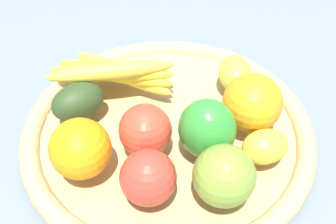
{
  "coord_description": "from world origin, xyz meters",
  "views": [
    {
      "loc": [
        -0.32,
        0.25,
        0.45
      ],
      "look_at": [
        0.0,
        0.0,
        0.05
      ],
      "focal_mm": 43.23,
      "sensor_mm": 36.0,
      "label": 1
    }
  ],
  "objects_px": {
    "lemon_1": "(265,147)",
    "bell_pepper": "(207,129)",
    "apple_2": "(148,178)",
    "orange_1": "(252,103)",
    "orange_0": "(81,150)",
    "apple_1": "(224,176)",
    "lemon_0": "(235,74)",
    "banana_bunch": "(114,73)",
    "avocado": "(78,102)",
    "apple_0": "(145,130)"
  },
  "relations": [
    {
      "from": "bell_pepper",
      "to": "orange_0",
      "type": "bearing_deg",
      "value": 29.61
    },
    {
      "from": "apple_2",
      "to": "orange_1",
      "type": "relative_size",
      "value": 0.82
    },
    {
      "from": "apple_2",
      "to": "lemon_1",
      "type": "bearing_deg",
      "value": -106.74
    },
    {
      "from": "avocado",
      "to": "lemon_0",
      "type": "bearing_deg",
      "value": -112.06
    },
    {
      "from": "lemon_1",
      "to": "bell_pepper",
      "type": "bearing_deg",
      "value": 42.99
    },
    {
      "from": "apple_0",
      "to": "orange_1",
      "type": "xyz_separation_m",
      "value": [
        -0.05,
        -0.14,
        0.01
      ]
    },
    {
      "from": "lemon_1",
      "to": "bell_pepper",
      "type": "relative_size",
      "value": 0.72
    },
    {
      "from": "apple_0",
      "to": "apple_1",
      "type": "relative_size",
      "value": 0.93
    },
    {
      "from": "lemon_0",
      "to": "lemon_1",
      "type": "bearing_deg",
      "value": 150.75
    },
    {
      "from": "lemon_1",
      "to": "apple_0",
      "type": "distance_m",
      "value": 0.15
    },
    {
      "from": "avocado",
      "to": "banana_bunch",
      "type": "bearing_deg",
      "value": -75.98
    },
    {
      "from": "lemon_1",
      "to": "apple_1",
      "type": "distance_m",
      "value": 0.08
    },
    {
      "from": "lemon_0",
      "to": "orange_0",
      "type": "distance_m",
      "value": 0.27
    },
    {
      "from": "orange_0",
      "to": "lemon_1",
      "type": "bearing_deg",
      "value": -122.92
    },
    {
      "from": "orange_0",
      "to": "apple_1",
      "type": "distance_m",
      "value": 0.17
    },
    {
      "from": "lemon_0",
      "to": "bell_pepper",
      "type": "relative_size",
      "value": 0.79
    },
    {
      "from": "banana_bunch",
      "to": "orange_0",
      "type": "relative_size",
      "value": 2.38
    },
    {
      "from": "bell_pepper",
      "to": "apple_1",
      "type": "distance_m",
      "value": 0.07
    },
    {
      "from": "lemon_1",
      "to": "apple_2",
      "type": "bearing_deg",
      "value": 73.26
    },
    {
      "from": "lemon_1",
      "to": "apple_0",
      "type": "bearing_deg",
      "value": 45.81
    },
    {
      "from": "bell_pepper",
      "to": "apple_0",
      "type": "height_order",
      "value": "bell_pepper"
    },
    {
      "from": "apple_2",
      "to": "avocado",
      "type": "xyz_separation_m",
      "value": [
        0.17,
        -0.0,
        -0.01
      ]
    },
    {
      "from": "apple_2",
      "to": "lemon_0",
      "type": "bearing_deg",
      "value": -69.67
    },
    {
      "from": "orange_0",
      "to": "orange_1",
      "type": "height_order",
      "value": "orange_1"
    },
    {
      "from": "bell_pepper",
      "to": "orange_1",
      "type": "xyz_separation_m",
      "value": [
        0.0,
        -0.08,
        -0.0
      ]
    },
    {
      "from": "apple_0",
      "to": "avocado",
      "type": "distance_m",
      "value": 0.12
    },
    {
      "from": "banana_bunch",
      "to": "bell_pepper",
      "type": "height_order",
      "value": "bell_pepper"
    },
    {
      "from": "banana_bunch",
      "to": "orange_0",
      "type": "height_order",
      "value": "orange_0"
    },
    {
      "from": "apple_0",
      "to": "avocado",
      "type": "xyz_separation_m",
      "value": [
        0.11,
        0.04,
        -0.01
      ]
    },
    {
      "from": "apple_2",
      "to": "bell_pepper",
      "type": "distance_m",
      "value": 0.1
    },
    {
      "from": "lemon_0",
      "to": "apple_1",
      "type": "relative_size",
      "value": 0.91
    },
    {
      "from": "banana_bunch",
      "to": "apple_2",
      "type": "relative_size",
      "value": 2.72
    },
    {
      "from": "avocado",
      "to": "bell_pepper",
      "type": "bearing_deg",
      "value": -148.76
    },
    {
      "from": "apple_2",
      "to": "orange_1",
      "type": "distance_m",
      "value": 0.18
    },
    {
      "from": "orange_1",
      "to": "banana_bunch",
      "type": "bearing_deg",
      "value": 30.95
    },
    {
      "from": "orange_1",
      "to": "apple_1",
      "type": "bearing_deg",
      "value": 119.63
    },
    {
      "from": "lemon_1",
      "to": "apple_0",
      "type": "height_order",
      "value": "apple_0"
    },
    {
      "from": "orange_0",
      "to": "avocado",
      "type": "bearing_deg",
      "value": -25.23
    },
    {
      "from": "lemon_1",
      "to": "orange_0",
      "type": "relative_size",
      "value": 0.8
    },
    {
      "from": "bell_pepper",
      "to": "orange_0",
      "type": "xyz_separation_m",
      "value": [
        0.07,
        0.14,
        -0.0
      ]
    },
    {
      "from": "apple_0",
      "to": "lemon_1",
      "type": "bearing_deg",
      "value": -134.19
    },
    {
      "from": "lemon_0",
      "to": "orange_0",
      "type": "height_order",
      "value": "orange_0"
    },
    {
      "from": "banana_bunch",
      "to": "orange_0",
      "type": "xyz_separation_m",
      "value": [
        -0.11,
        0.12,
        0.01
      ]
    },
    {
      "from": "lemon_1",
      "to": "avocado",
      "type": "relative_size",
      "value": 0.8
    },
    {
      "from": "lemon_0",
      "to": "lemon_1",
      "type": "xyz_separation_m",
      "value": [
        -0.13,
        0.07,
        -0.0
      ]
    },
    {
      "from": "apple_1",
      "to": "lemon_1",
      "type": "bearing_deg",
      "value": -84.13
    },
    {
      "from": "orange_1",
      "to": "lemon_0",
      "type": "bearing_deg",
      "value": -29.45
    },
    {
      "from": "lemon_1",
      "to": "bell_pepper",
      "type": "xyz_separation_m",
      "value": [
        0.06,
        0.05,
        0.02
      ]
    },
    {
      "from": "lemon_0",
      "to": "avocado",
      "type": "distance_m",
      "value": 0.24
    },
    {
      "from": "lemon_1",
      "to": "orange_1",
      "type": "xyz_separation_m",
      "value": [
        0.06,
        -0.03,
        0.02
      ]
    }
  ]
}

